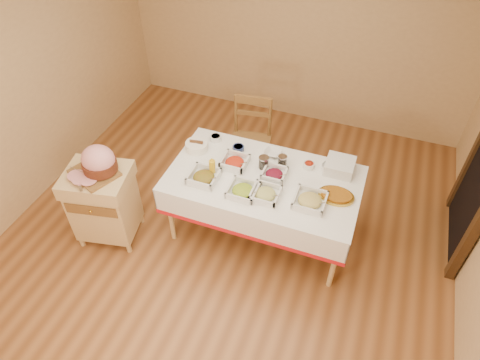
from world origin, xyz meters
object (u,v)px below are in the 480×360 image
bread_basket (197,146)px  plate_stack (340,166)px  dining_chair (250,140)px  ham_on_board (98,163)px  butcher_cart (103,201)px  mustard_bottle (212,166)px  preserve_jar_left (264,163)px  preserve_jar_right (282,161)px  brass_platter (336,195)px  dining_table (263,190)px

bread_basket → plate_stack: bearing=7.5°
dining_chair → ham_on_board: 1.73m
dining_chair → plate_stack: size_ratio=3.77×
butcher_cart → mustard_bottle: 1.15m
mustard_bottle → butcher_cart: bearing=-153.6°
preserve_jar_left → preserve_jar_right: preserve_jar_left is taller
dining_chair → preserve_jar_right: (0.52, -0.55, 0.29)m
mustard_bottle → plate_stack: size_ratio=0.71×
preserve_jar_left → brass_platter: bearing=-11.7°
dining_chair → butcher_cart: bearing=-127.3°
dining_table → brass_platter: bearing=-1.2°
ham_on_board → preserve_jar_right: ham_on_board is taller
bread_basket → brass_platter: 1.47m
dining_table → plate_stack: bearing=28.6°
butcher_cart → preserve_jar_left: (1.41, 0.73, 0.33)m
dining_chair → bread_basket: dining_chair is taller
dining_table → brass_platter: brass_platter is taller
dining_chair → plate_stack: 1.18m
dining_chair → mustard_bottle: 0.95m
butcher_cart → mustard_bottle: bearing=26.4°
ham_on_board → mustard_bottle: (0.93, 0.45, -0.13)m
preserve_jar_left → brass_platter: size_ratio=0.39×
dining_table → dining_chair: 0.89m
preserve_jar_left → plate_stack: preserve_jar_left is taller
dining_chair → preserve_jar_left: bearing=-60.6°
butcher_cart → mustard_bottle: (0.97, 0.48, 0.36)m
ham_on_board → preserve_jar_left: ham_on_board is taller
dining_table → brass_platter: size_ratio=5.50×
preserve_jar_right → dining_chair: bearing=133.5°
butcher_cart → brass_platter: bearing=15.0°
plate_stack → bread_basket: bearing=-172.5°
preserve_jar_right → brass_platter: (0.58, -0.25, -0.03)m
bread_basket → brass_platter: bread_basket is taller
ham_on_board → brass_platter: bearing=14.5°
preserve_jar_left → brass_platter: (0.74, -0.15, -0.04)m
bread_basket → plate_stack: 1.43m
preserve_jar_left → preserve_jar_right: 0.19m
butcher_cart → brass_platter: size_ratio=2.57×
ham_on_board → plate_stack: size_ratio=1.65×
butcher_cart → bread_basket: (0.68, 0.76, 0.32)m
ham_on_board → brass_platter: ham_on_board is taller
preserve_jar_left → bread_basket: bearing=177.7°
ham_on_board → brass_platter: (2.10, 0.54, -0.20)m
dining_table → butcher_cart: (-1.45, -0.59, -0.11)m
preserve_jar_right → bread_basket: (-0.88, -0.06, -0.01)m
bread_basket → brass_platter: size_ratio=0.69×
preserve_jar_right → plate_stack: size_ratio=0.43×
mustard_bottle → plate_stack: (1.13, 0.46, -0.03)m
preserve_jar_right → bread_basket: preserve_jar_right is taller
preserve_jar_right → mustard_bottle: bearing=-150.2°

